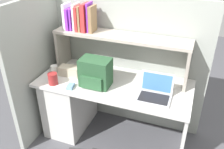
{
  "coord_description": "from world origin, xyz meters",
  "views": [
    {
      "loc": [
        0.75,
        -2.03,
        2.04
      ],
      "look_at": [
        0.0,
        -0.05,
        0.85
      ],
      "focal_mm": 38.87,
      "sensor_mm": 36.0,
      "label": 1
    }
  ],
  "objects_px": {
    "computer_mouse": "(71,86)",
    "paper_cup": "(54,69)",
    "laptop": "(155,92)",
    "backpack": "(95,73)",
    "tissue_box": "(70,71)",
    "snack_canister": "(53,79)"
  },
  "relations": [
    {
      "from": "paper_cup",
      "to": "backpack",
      "type": "bearing_deg",
      "value": -8.15
    },
    {
      "from": "paper_cup",
      "to": "tissue_box",
      "type": "relative_size",
      "value": 0.38
    },
    {
      "from": "backpack",
      "to": "paper_cup",
      "type": "relative_size",
      "value": 3.56
    },
    {
      "from": "computer_mouse",
      "to": "tissue_box",
      "type": "distance_m",
      "value": 0.27
    },
    {
      "from": "backpack",
      "to": "tissue_box",
      "type": "xyz_separation_m",
      "value": [
        -0.35,
        0.09,
        -0.09
      ]
    },
    {
      "from": "laptop",
      "to": "computer_mouse",
      "type": "relative_size",
      "value": 3.02
    },
    {
      "from": "backpack",
      "to": "paper_cup",
      "type": "distance_m",
      "value": 0.55
    },
    {
      "from": "laptop",
      "to": "snack_canister",
      "type": "bearing_deg",
      "value": -172.4
    },
    {
      "from": "paper_cup",
      "to": "snack_canister",
      "type": "height_order",
      "value": "snack_canister"
    },
    {
      "from": "laptop",
      "to": "paper_cup",
      "type": "height_order",
      "value": "laptop"
    },
    {
      "from": "laptop",
      "to": "tissue_box",
      "type": "distance_m",
      "value": 0.96
    },
    {
      "from": "paper_cup",
      "to": "laptop",
      "type": "bearing_deg",
      "value": -3.76
    },
    {
      "from": "backpack",
      "to": "computer_mouse",
      "type": "relative_size",
      "value": 2.88
    },
    {
      "from": "tissue_box",
      "to": "snack_canister",
      "type": "height_order",
      "value": "snack_canister"
    },
    {
      "from": "computer_mouse",
      "to": "paper_cup",
      "type": "bearing_deg",
      "value": 135.31
    },
    {
      "from": "laptop",
      "to": "backpack",
      "type": "distance_m",
      "value": 0.61
    },
    {
      "from": "tissue_box",
      "to": "backpack",
      "type": "bearing_deg",
      "value": -20.83
    },
    {
      "from": "laptop",
      "to": "backpack",
      "type": "bearing_deg",
      "value": -179.84
    },
    {
      "from": "computer_mouse",
      "to": "paper_cup",
      "type": "xyz_separation_m",
      "value": [
        -0.32,
        0.22,
        0.03
      ]
    },
    {
      "from": "snack_canister",
      "to": "paper_cup",
      "type": "bearing_deg",
      "value": 119.57
    },
    {
      "from": "tissue_box",
      "to": "laptop",
      "type": "bearing_deg",
      "value": -11.5
    },
    {
      "from": "backpack",
      "to": "snack_canister",
      "type": "xyz_separation_m",
      "value": [
        -0.42,
        -0.13,
        -0.08
      ]
    }
  ]
}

